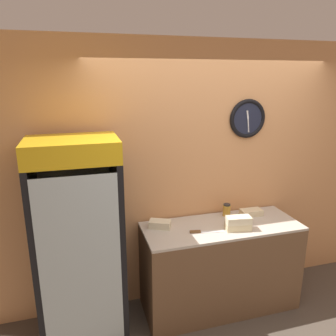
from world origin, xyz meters
TOP-DOWN VIEW (x-y plane):
  - wall_back at (0.00, 1.20)m, footprint 5.20×0.10m
  - prep_counter at (0.00, 0.85)m, footprint 1.57×0.60m
  - beverage_cooler at (-1.37, 0.89)m, footprint 0.73×0.62m
  - sandwich_stack_bottom at (0.11, 0.72)m, footprint 0.25×0.16m
  - sandwich_stack_middle at (0.11, 0.72)m, footprint 0.25×0.15m
  - sandwich_flat_left at (0.40, 0.99)m, footprint 0.23×0.13m
  - sandwich_flat_right at (-0.60, 0.97)m, footprint 0.24×0.20m
  - chefs_knife at (-0.25, 0.76)m, footprint 0.33×0.09m
  - condiment_jar at (0.15, 1.05)m, footprint 0.08×0.08m

SIDE VIEW (x-z plane):
  - prep_counter at x=0.00m, z-range 0.00..0.92m
  - chefs_knife at x=-0.25m, z-range 0.92..0.94m
  - sandwich_flat_left at x=0.40m, z-range 0.92..0.98m
  - sandwich_stack_bottom at x=0.11m, z-range 0.92..0.99m
  - sandwich_flat_right at x=-0.60m, z-range 0.92..0.99m
  - condiment_jar at x=0.15m, z-range 0.92..1.05m
  - beverage_cooler at x=-1.37m, z-range 0.08..1.95m
  - sandwich_stack_middle at x=0.11m, z-range 0.99..1.05m
  - wall_back at x=0.00m, z-range 0.01..2.71m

